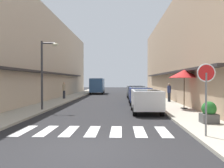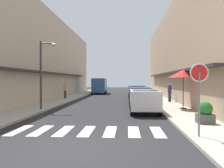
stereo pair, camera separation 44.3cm
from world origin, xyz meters
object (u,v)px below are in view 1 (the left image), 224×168
round_street_sign (206,81)px  pedestrian_walking_far (64,90)px  parked_car_near (146,99)px  street_lamp (45,67)px  delivery_van (97,85)px  pedestrian_walking_near (169,92)px  parked_car_far (135,91)px  planter_corner (209,113)px  cafe_umbrella (184,74)px  parked_car_mid (140,94)px

round_street_sign → pedestrian_walking_far: bearing=117.4°
parked_car_near → street_lamp: street_lamp is taller
delivery_van → pedestrian_walking_near: 17.22m
parked_car_far → pedestrian_walking_far: bearing=-168.0°
parked_car_far → round_street_sign: round_street_sign is taller
street_lamp → planter_corner: (9.15, -4.93, -2.39)m
parked_car_far → delivery_van: size_ratio=0.74×
round_street_sign → parked_car_far: bearing=94.2°
cafe_umbrella → pedestrian_walking_near: size_ratio=1.60×
street_lamp → pedestrian_walking_far: street_lamp is taller
parked_car_near → parked_car_far: 12.27m
delivery_van → cafe_umbrella: (8.06, -20.83, 1.11)m
street_lamp → pedestrian_walking_near: size_ratio=2.73×
delivery_van → street_lamp: size_ratio=1.18×
parked_car_far → delivery_van: 11.38m
round_street_sign → cafe_umbrella: size_ratio=0.95×
parked_car_mid → pedestrian_walking_near: pedestrian_walking_near is taller
parked_car_near → pedestrian_walking_far: (-7.73, 10.63, 0.13)m
delivery_van → parked_car_near: bearing=-76.7°
cafe_umbrella → pedestrian_walking_far: bearing=139.0°
street_lamp → pedestrian_walking_far: (-1.05, 9.95, -1.94)m
parked_car_mid → round_street_sign: 12.67m
parked_car_mid → planter_corner: 10.12m
parked_car_mid → cafe_umbrella: size_ratio=1.51×
parked_car_near → delivery_van: 22.96m
round_street_sign → pedestrian_walking_near: (1.41, 14.12, -1.06)m
parked_car_mid → cafe_umbrella: 5.16m
pedestrian_walking_near → cafe_umbrella: bearing=-44.0°
parked_car_far → pedestrian_walking_far: (-7.73, -1.64, 0.13)m
delivery_van → cafe_umbrella: 22.36m
parked_car_far → cafe_umbrella: size_ratio=1.49×
pedestrian_walking_far → planter_corner: bearing=-2.7°
round_street_sign → street_lamp: 11.18m
parked_car_far → planter_corner: 16.71m
pedestrian_walking_far → parked_car_far: bearing=64.9°
parked_car_far → pedestrian_walking_far: pedestrian_walking_far is taller
pedestrian_walking_near → pedestrian_walking_far: 11.11m
parked_car_mid → pedestrian_walking_near: 3.23m
pedestrian_walking_far → parked_car_near: bearing=-1.0°
parked_car_mid → cafe_umbrella: bearing=-55.7°
parked_car_mid → delivery_van: delivery_van is taller
delivery_van → pedestrian_walking_near: bearing=-61.9°
cafe_umbrella → planter_corner: bearing=-93.1°
cafe_umbrella → pedestrian_walking_far: 13.98m
round_street_sign → planter_corner: size_ratio=2.57×
delivery_van → planter_corner: 27.71m
parked_car_near → cafe_umbrella: bearing=28.7°
parked_car_near → cafe_umbrella: 3.53m
parked_car_near → cafe_umbrella: (2.77, 1.51, 1.59)m
parked_car_mid → delivery_van: 17.60m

